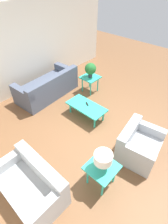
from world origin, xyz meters
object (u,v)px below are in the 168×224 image
(loveseat, at_px, (32,185))
(coffee_table, at_px, (86,107))
(side_table_lamp, at_px, (102,169))
(table_lamp, at_px, (103,158))
(sofa, at_px, (48,87))
(potted_plant, at_px, (90,69))
(armchair, at_px, (138,145))
(side_table_plant, at_px, (90,79))

(loveseat, height_order, coffee_table, loveseat)
(coffee_table, xyz_separation_m, side_table_lamp, (-1.57, 1.32, 0.14))
(table_lamp, bearing_deg, side_table_lamp, 135.00)
(sofa, xyz_separation_m, loveseat, (-2.41, 2.32, -0.01))
(coffee_table, bearing_deg, loveseat, 107.72)
(loveseat, bearing_deg, potted_plant, 114.45)
(armchair, xyz_separation_m, side_table_plant, (2.54, -1.26, 0.17))
(sofa, bearing_deg, potted_plant, 138.46)
(loveseat, relative_size, potted_plant, 2.85)
(armchair, bearing_deg, table_lamp, 162.45)
(armchair, xyz_separation_m, table_lamp, (0.18, 1.12, 0.52))
(side_table_plant, bearing_deg, potted_plant, 116.57)
(side_table_plant, height_order, side_table_lamp, same)
(loveseat, distance_m, coffee_table, 2.49)
(armchair, xyz_separation_m, potted_plant, (2.54, -1.26, 0.53))
(armchair, xyz_separation_m, side_table_lamp, (0.18, 1.12, 0.17))
(armchair, bearing_deg, sofa, 79.06)
(sofa, distance_m, potted_plant, 1.52)
(sofa, height_order, side_table_plant, sofa)
(loveseat, relative_size, coffee_table, 1.19)
(sofa, xyz_separation_m, side_table_lamp, (-3.23, 1.26, 0.17))
(side_table_plant, distance_m, side_table_lamp, 3.35)
(armchair, height_order, side_table_plant, armchair)
(sofa, bearing_deg, table_lamp, 64.90)
(table_lamp, bearing_deg, sofa, -21.36)
(sofa, relative_size, potted_plant, 4.44)
(sofa, bearing_deg, side_table_plant, 138.46)
(armchair, relative_size, potted_plant, 2.26)
(potted_plant, bearing_deg, coffee_table, 126.37)
(side_table_lamp, bearing_deg, loveseat, 52.24)
(side_table_lamp, bearing_deg, sofa, -21.36)
(loveseat, xyz_separation_m, coffee_table, (0.76, -2.37, 0.04))
(coffee_table, height_order, table_lamp, table_lamp)
(side_table_plant, xyz_separation_m, table_lamp, (-2.36, 2.39, 0.35))
(loveseat, height_order, table_lamp, table_lamp)
(armchair, height_order, potted_plant, potted_plant)
(armchair, bearing_deg, loveseat, 146.90)
(sofa, distance_m, side_table_lamp, 3.47)
(side_table_lamp, bearing_deg, side_table_plant, -45.31)
(table_lamp, bearing_deg, coffee_table, -39.95)
(side_table_plant, bearing_deg, coffee_table, 126.37)
(sofa, bearing_deg, coffee_table, 88.14)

